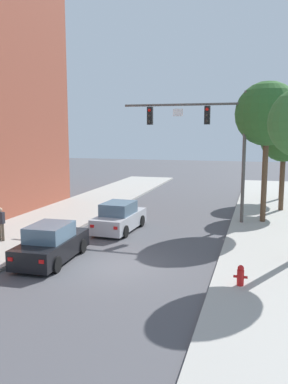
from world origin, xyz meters
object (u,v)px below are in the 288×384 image
(pedestrian_sidewalk_left_walker, at_px, (1,222))
(street_tree_third, at_px, (284,138))
(fire_hydrant, at_px, (240,275))
(street_tree_farthest, at_px, (284,131))
(car_lead_silver, at_px, (119,218))
(car_following_black, at_px, (51,244))
(street_tree_second, at_px, (267,114))
(traffic_signal_mast, at_px, (208,132))

(pedestrian_sidewalk_left_walker, distance_m, street_tree_third, 18.32)
(fire_hydrant, relative_size, street_tree_third, 0.11)
(street_tree_farthest, bearing_deg, street_tree_third, -92.46)
(pedestrian_sidewalk_left_walker, relative_size, fire_hydrant, 2.28)
(car_lead_silver, relative_size, fire_hydrant, 5.98)
(car_following_black, height_order, street_tree_farthest, street_tree_farthest)
(pedestrian_sidewalk_left_walker, distance_m, street_tree_second, 15.50)
(traffic_signal_mast, xyz_separation_m, car_lead_silver, (-4.30, -3.34, -4.65))
(traffic_signal_mast, xyz_separation_m, pedestrian_sidewalk_left_walker, (-8.95, -7.35, -4.31))
(car_following_black, relative_size, street_tree_second, 0.53)
(street_tree_farthest, bearing_deg, car_lead_silver, -125.29)
(fire_hydrant, relative_size, street_tree_farthest, 0.10)
(street_tree_second, bearing_deg, traffic_signal_mast, -169.19)
(pedestrian_sidewalk_left_walker, height_order, fire_hydrant, pedestrian_sidewalk_left_walker)
(pedestrian_sidewalk_left_walker, relative_size, street_tree_third, 0.26)
(car_following_black, xyz_separation_m, street_tree_farthest, (9.95, 18.31, 4.68))
(pedestrian_sidewalk_left_walker, bearing_deg, car_following_black, -24.46)
(car_following_black, bearing_deg, street_tree_farthest, 61.48)
(pedestrian_sidewalk_left_walker, bearing_deg, fire_hydrant, -12.89)
(fire_hydrant, distance_m, street_tree_second, 12.12)
(traffic_signal_mast, distance_m, street_tree_second, 3.45)
(street_tree_third, bearing_deg, pedestrian_sidewalk_left_walker, -138.39)
(car_following_black, xyz_separation_m, pedestrian_sidewalk_left_walker, (-3.64, 1.66, 0.34))
(street_tree_third, bearing_deg, traffic_signal_mast, -134.35)
(fire_hydrant, bearing_deg, car_lead_silver, 135.67)
(fire_hydrant, distance_m, street_tree_farthest, 20.00)
(car_following_black, xyz_separation_m, street_tree_second, (8.56, 9.62, 5.64))
(car_following_black, height_order, street_tree_third, street_tree_third)
(car_lead_silver, bearing_deg, pedestrian_sidewalk_left_walker, -139.17)
(traffic_signal_mast, height_order, pedestrian_sidewalk_left_walker, traffic_signal_mast)
(pedestrian_sidewalk_left_walker, xyz_separation_m, street_tree_second, (12.20, 7.97, 5.30))
(car_lead_silver, bearing_deg, car_following_black, -100.02)
(car_following_black, height_order, pedestrian_sidewalk_left_walker, pedestrian_sidewalk_left_walker)
(street_tree_second, xyz_separation_m, street_tree_third, (1.19, 3.92, -1.42))
(traffic_signal_mast, xyz_separation_m, fire_hydrant, (2.48, -9.96, -4.87))
(car_following_black, distance_m, street_tree_third, 17.21)
(car_lead_silver, relative_size, street_tree_second, 0.53)
(car_lead_silver, distance_m, car_following_black, 5.75)
(car_lead_silver, distance_m, street_tree_third, 12.50)
(car_lead_silver, xyz_separation_m, street_tree_third, (8.74, 7.88, 4.22))
(car_lead_silver, xyz_separation_m, street_tree_second, (7.56, 3.96, 5.64))
(traffic_signal_mast, relative_size, car_lead_silver, 1.74)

